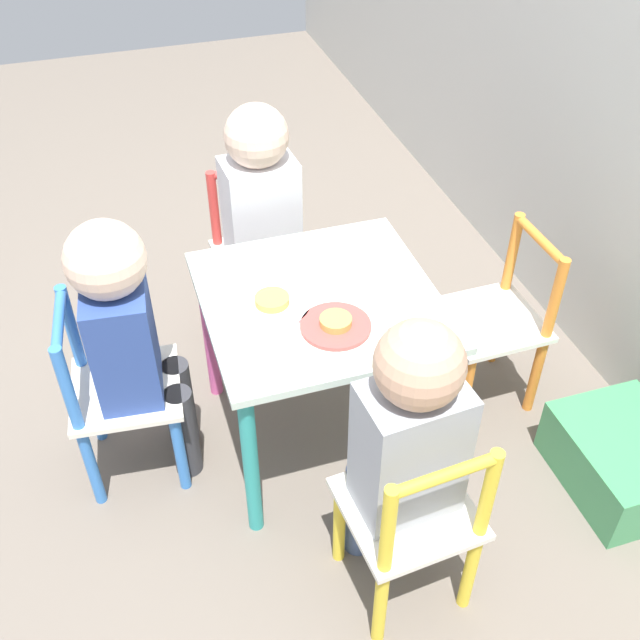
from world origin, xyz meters
TOP-DOWN VIEW (x-y plane):
  - ground_plane at (0.00, 0.00)m, footprint 6.00×6.00m
  - kids_table at (0.00, 0.00)m, footprint 0.54×0.54m
  - chair_yellow at (0.50, 0.04)m, footprint 0.28×0.28m
  - chair_blue at (-0.05, -0.50)m, footprint 0.28×0.28m
  - chair_red at (-0.50, -0.03)m, footprint 0.28×0.28m
  - chair_orange at (-0.01, 0.50)m, footprint 0.27×0.27m
  - child_right at (0.44, 0.04)m, footprint 0.22×0.21m
  - child_front at (-0.04, -0.44)m, footprint 0.21×0.23m
  - child_left at (-0.44, -0.03)m, footprint 0.22×0.21m
  - plate_right at (0.12, 0.00)m, footprint 0.16×0.16m
  - plate_front at (-0.00, -0.12)m, footprint 0.18×0.18m
  - storage_bin at (0.39, 0.68)m, footprint 0.34×0.28m

SIDE VIEW (x-z plane):
  - ground_plane at x=0.00m, z-range 0.00..0.00m
  - storage_bin at x=0.39m, z-range 0.00..0.16m
  - chair_yellow at x=0.50m, z-range 0.00..0.51m
  - chair_blue at x=-0.05m, z-range 0.00..0.51m
  - chair_red at x=-0.50m, z-range 0.00..0.51m
  - chair_orange at x=-0.01m, z-range 0.00..0.51m
  - kids_table at x=0.00m, z-range 0.16..0.63m
  - child_right at x=0.44m, z-range 0.08..0.82m
  - child_front at x=-0.04m, z-range 0.08..0.82m
  - child_left at x=-0.44m, z-range 0.08..0.84m
  - plate_right at x=0.12m, z-range 0.47..0.50m
  - plate_front at x=0.00m, z-range 0.47..0.50m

